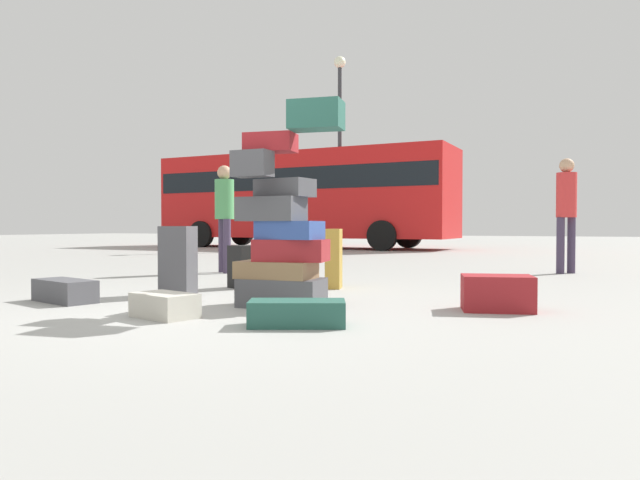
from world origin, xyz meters
The scene contains 13 objects.
ground_plane centered at (0.00, 0.00, 0.00)m, with size 80.00×80.00×0.00m, color #9E9E99.
suitcase_tower centered at (0.29, 0.39, 0.70)m, with size 1.04×0.64×1.82m.
suitcase_tan_upright_blue centered at (0.10, 2.03, 0.35)m, with size 0.17×0.30×0.70m, color #B28C33.
suitcase_maroon_foreground_far centered at (2.10, 0.93, 0.15)m, with size 0.59×0.39×0.31m, color maroon.
suitcase_teal_left_side centered at (0.87, -0.47, 0.09)m, with size 0.70×0.32×0.19m, color #26594C.
suitcase_charcoal_right_side centered at (-1.79, -0.19, 0.11)m, with size 0.72×0.32×0.22m, color #4C4C51.
suitcase_black_behind_tower centered at (-0.87, 1.67, 0.25)m, with size 0.30×0.37×0.50m, color black.
suitcase_cream_white_trunk centered at (-0.28, -0.55, 0.10)m, with size 0.54×0.32×0.19m, color beige.
suitcase_charcoal_foreground_near centered at (-1.13, 0.71, 0.37)m, with size 0.31×0.34×0.73m, color #4C4C51.
person_bearded_onlooker centered at (-2.35, 3.41, 1.01)m, with size 0.30×0.30×1.68m.
person_tourist_with_camera centered at (2.53, 5.49, 1.06)m, with size 0.30×0.30×1.78m.
parked_bus centered at (-5.91, 13.47, 1.83)m, with size 10.29×3.01×3.15m.
lamp_post centered at (-4.09, 12.31, 3.89)m, with size 0.36×0.36×5.93m.
Camera 1 is at (2.79, -4.28, 0.74)m, focal length 32.71 mm.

